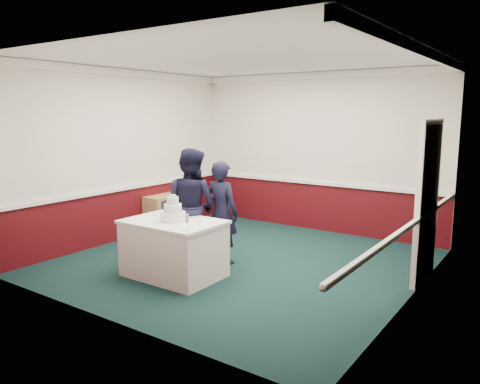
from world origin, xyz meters
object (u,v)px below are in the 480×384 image
Objects in this scene: cake_table at (174,248)px; person_woman at (222,212)px; wedding_cake at (173,213)px; cake_knife at (161,223)px; champagne_flute at (187,219)px; sideboard at (172,211)px; person_man at (191,207)px.

cake_table is 0.85× the size of person_woman.
person_woman reaches higher than cake_table.
wedding_cake is at bearing 90.00° from cake_table.
wedding_cake is 1.65× the size of cake_knife.
champagne_flute is at bearing -29.25° from wedding_cake.
cake_knife reaches higher than cake_table.
wedding_cake is at bearing -46.70° from sideboard.
person_man is at bearing 39.23° from person_woman.
sideboard is 0.91× the size of cake_table.
champagne_flute is at bearing -32.43° from cake_knife.
person_woman reaches higher than champagne_flute.
person_woman is (2.04, -1.11, 0.43)m from sideboard.
cake_table is 6.00× the size of cake_knife.
cake_table is 6.44× the size of champagne_flute.
wedding_cake reaches higher than sideboard.
wedding_cake is 0.57m from champagne_flute.
cake_knife is 1.07× the size of champagne_flute.
wedding_cake is 1.78× the size of champagne_flute.
cake_table reaches higher than sideboard.
champagne_flute reaches higher than cake_table.
cake_table is at bearing 78.65° from person_woman.
person_man is (-0.18, 0.58, -0.03)m from wedding_cake.
cake_knife is at bearing 79.22° from person_woman.
wedding_cake is 0.21× the size of person_man.
cake_table is 0.78m from champagne_flute.
cake_table is at bearing 102.72° from person_man.
sideboard is at bearing 136.32° from champagne_flute.
person_woman is at bearing 105.73° from champagne_flute.
champagne_flute is (0.50, -0.28, 0.53)m from cake_table.
cake_knife is at bearing -98.53° from cake_table.
champagne_flute is at bearing -43.68° from sideboard.
wedding_cake reaches higher than cake_knife.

